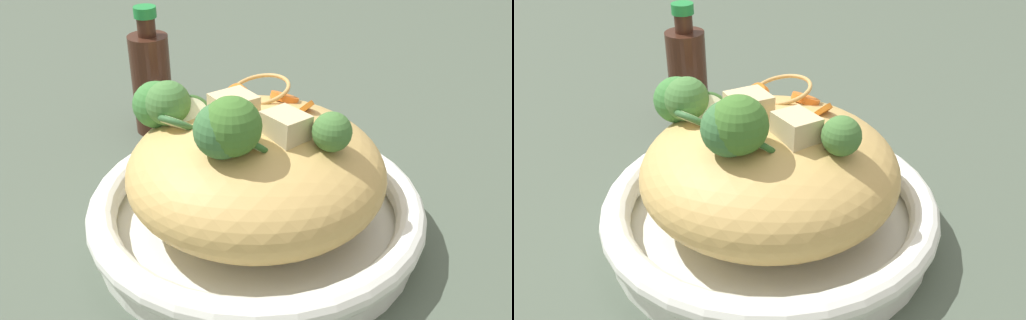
# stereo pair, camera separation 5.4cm
# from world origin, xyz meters

# --- Properties ---
(ground_plane) EXTENTS (3.00, 3.00, 0.00)m
(ground_plane) POSITION_xyz_m (0.00, 0.00, 0.00)
(ground_plane) COLOR #445042
(serving_bowl) EXTENTS (0.33, 0.33, 0.05)m
(serving_bowl) POSITION_xyz_m (0.00, 0.00, 0.02)
(serving_bowl) COLOR white
(serving_bowl) RESTS_ON ground_plane
(noodle_heap) EXTENTS (0.24, 0.24, 0.11)m
(noodle_heap) POSITION_xyz_m (-0.00, 0.00, 0.07)
(noodle_heap) COLOR tan
(noodle_heap) RESTS_ON serving_bowl
(broccoli_florets) EXTENTS (0.19, 0.14, 0.08)m
(broccoli_florets) POSITION_xyz_m (-0.01, -0.04, 0.14)
(broccoli_florets) COLOR #93AE71
(broccoli_florets) RESTS_ON serving_bowl
(carrot_coins) EXTENTS (0.11, 0.13, 0.03)m
(carrot_coins) POSITION_xyz_m (-0.03, 0.03, 0.12)
(carrot_coins) COLOR orange
(carrot_coins) RESTS_ON serving_bowl
(zucchini_slices) EXTENTS (0.12, 0.07, 0.04)m
(zucchini_slices) POSITION_xyz_m (-0.02, -0.04, 0.12)
(zucchini_slices) COLOR beige
(zucchini_slices) RESTS_ON serving_bowl
(chicken_chunks) EXTENTS (0.09, 0.06, 0.03)m
(chicken_chunks) POSITION_xyz_m (0.01, -0.00, 0.13)
(chicken_chunks) COLOR #CEB889
(chicken_chunks) RESTS_ON serving_bowl
(soy_sauce_bottle) EXTENTS (0.05, 0.05, 0.16)m
(soy_sauce_bottle) POSITION_xyz_m (-0.26, 0.01, 0.07)
(soy_sauce_bottle) COLOR #381E14
(soy_sauce_bottle) RESTS_ON ground_plane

